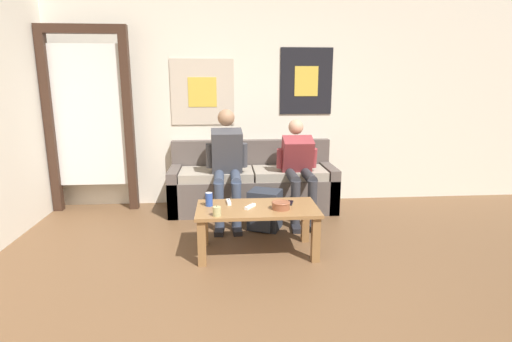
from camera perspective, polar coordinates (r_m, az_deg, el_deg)
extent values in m
cube|color=silver|center=(5.04, -2.01, 9.79)|extent=(10.00, 0.05, 2.55)
cube|color=beige|center=(5.01, -7.67, 11.10)|extent=(0.77, 0.01, 0.79)
cube|color=gold|center=(5.00, -7.67, 11.10)|extent=(0.35, 0.01, 0.36)
cube|color=black|center=(5.10, 7.19, 12.61)|extent=(0.65, 0.01, 0.81)
cube|color=gold|center=(5.10, 7.20, 12.60)|extent=(0.29, 0.01, 0.36)
cube|color=#382319|center=(5.24, -27.36, 5.75)|extent=(0.10, 0.10, 2.05)
cube|color=#382319|center=(4.96, -17.69, 6.26)|extent=(0.10, 0.10, 2.05)
cube|color=#382319|center=(5.09, -23.74, 18.11)|extent=(1.00, 0.10, 0.10)
cube|color=silver|center=(5.09, -22.69, 7.19)|extent=(0.82, 0.02, 1.64)
cube|color=#564C47|center=(5.08, -0.69, -0.08)|extent=(1.97, 0.13, 0.81)
cube|color=#564C47|center=(4.80, -0.40, -3.34)|extent=(1.97, 0.56, 0.41)
cube|color=#564C47|center=(4.81, -11.50, -2.83)|extent=(0.12, 0.56, 0.53)
cube|color=#564C47|center=(4.93, 10.40, -2.38)|extent=(0.12, 0.56, 0.53)
cube|color=gray|center=(4.72, -5.66, -0.47)|extent=(0.85, 0.52, 0.10)
cube|color=gray|center=(4.78, 4.78, -0.28)|extent=(0.85, 0.52, 0.10)
cube|color=olive|center=(3.58, 0.18, -5.41)|extent=(1.08, 0.56, 0.03)
cube|color=olive|center=(3.86, -7.39, -7.57)|extent=(0.07, 0.07, 0.40)
cube|color=olive|center=(3.93, 7.06, -7.18)|extent=(0.07, 0.07, 0.40)
cube|color=olive|center=(3.44, -7.74, -10.15)|extent=(0.07, 0.07, 0.40)
cube|color=olive|center=(3.52, 8.52, -9.64)|extent=(0.07, 0.07, 0.40)
cylinder|color=#384256|center=(4.30, -5.32, -1.10)|extent=(0.11, 0.41, 0.11)
cylinder|color=#384256|center=(4.17, -5.29, -5.02)|extent=(0.10, 0.10, 0.48)
cube|color=#232328|center=(4.18, -5.23, -8.47)|extent=(0.11, 0.25, 0.05)
cylinder|color=#384256|center=(4.30, -2.92, -1.06)|extent=(0.11, 0.41, 0.11)
cylinder|color=#384256|center=(4.17, -2.80, -4.97)|extent=(0.10, 0.10, 0.48)
cube|color=#232328|center=(4.18, -2.73, -8.43)|extent=(0.11, 0.25, 0.05)
cube|color=#3F3F44|center=(4.51, -4.20, 2.73)|extent=(0.36, 0.35, 0.54)
sphere|color=#9E7556|center=(4.54, -4.29, 7.59)|extent=(0.19, 0.19, 0.19)
cylinder|color=#3F3F44|center=(4.52, -6.66, 2.19)|extent=(0.08, 0.11, 0.28)
cylinder|color=#3F3F44|center=(4.52, -1.74, 2.27)|extent=(0.08, 0.11, 0.28)
cylinder|color=#2D2D33|center=(4.37, 5.28, -0.86)|extent=(0.11, 0.39, 0.11)
cylinder|color=#2D2D33|center=(4.26, 5.65, -4.65)|extent=(0.10, 0.10, 0.48)
cube|color=#232328|center=(4.27, 5.74, -8.03)|extent=(0.11, 0.25, 0.05)
cylinder|color=#2D2D33|center=(4.41, 7.58, -0.81)|extent=(0.11, 0.39, 0.11)
cylinder|color=#2D2D33|center=(4.29, 8.02, -4.57)|extent=(0.10, 0.10, 0.48)
cube|color=#232328|center=(4.30, 8.13, -7.92)|extent=(0.11, 0.25, 0.05)
cube|color=maroon|center=(4.60, 5.88, 2.26)|extent=(0.34, 0.35, 0.46)
sphere|color=tan|center=(4.66, 5.72, 6.28)|extent=(0.17, 0.17, 0.17)
cylinder|color=maroon|center=(4.58, 3.47, 1.81)|extent=(0.08, 0.12, 0.24)
cylinder|color=maroon|center=(4.65, 8.21, 1.87)|extent=(0.08, 0.12, 0.24)
cube|color=#282D38|center=(4.23, 1.29, -5.53)|extent=(0.40, 0.37, 0.42)
cube|color=#282D38|center=(4.15, 0.77, -7.25)|extent=(0.24, 0.17, 0.19)
cylinder|color=brown|center=(3.53, 3.57, -4.94)|extent=(0.16, 0.16, 0.06)
torus|color=brown|center=(3.52, 3.58, -4.51)|extent=(0.16, 0.16, 0.02)
cylinder|color=tan|center=(3.36, -5.61, -5.76)|extent=(0.07, 0.07, 0.08)
cylinder|color=black|center=(3.34, -5.63, -5.02)|extent=(0.00, 0.00, 0.01)
cylinder|color=#28479E|center=(3.62, -6.73, -4.05)|extent=(0.07, 0.07, 0.12)
cylinder|color=silver|center=(3.60, -6.75, -3.11)|extent=(0.06, 0.06, 0.00)
cube|color=white|center=(3.69, -3.91, -4.44)|extent=(0.05, 0.15, 0.02)
cylinder|color=#333842|center=(3.72, -3.97, -4.09)|extent=(0.01, 0.01, 0.00)
cube|color=white|center=(3.56, -0.84, -5.09)|extent=(0.11, 0.14, 0.02)
cylinder|color=#333842|center=(3.58, -0.57, -4.74)|extent=(0.01, 0.01, 0.00)
cube|color=black|center=(3.70, 4.75, -4.55)|extent=(0.10, 0.15, 0.01)
cube|color=black|center=(3.70, 4.75, -4.46)|extent=(0.09, 0.14, 0.00)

